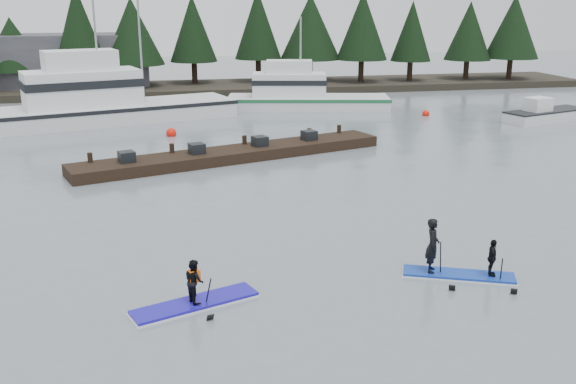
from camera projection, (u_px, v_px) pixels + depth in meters
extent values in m
plane|color=slate|center=(331.00, 289.00, 18.01)|extent=(160.00, 160.00, 0.00)
cube|color=#2D281E|center=(207.00, 88.00, 57.34)|extent=(70.00, 8.00, 0.60)
cube|color=#4C4C51|center=(43.00, 64.00, 55.88)|extent=(18.00, 6.00, 5.00)
cube|color=silver|center=(115.00, 120.00, 43.09)|extent=(16.61, 8.80, 2.13)
cube|color=white|center=(82.00, 88.00, 41.58)|extent=(7.82, 5.11, 2.31)
cylinder|color=gray|center=(97.00, 50.00, 41.40)|extent=(0.14, 0.14, 7.09)
cube|color=silver|center=(308.00, 107.00, 48.15)|extent=(12.37, 5.77, 1.70)
cube|color=white|center=(289.00, 85.00, 47.66)|extent=(5.75, 3.50, 1.70)
cylinder|color=gray|center=(301.00, 57.00, 47.08)|extent=(0.14, 0.14, 5.75)
cube|color=silver|center=(546.00, 115.00, 43.18)|extent=(6.62, 3.74, 0.74)
cube|color=black|center=(234.00, 154.00, 32.66)|extent=(16.37, 7.23, 0.55)
sphere|color=red|center=(171.00, 136.00, 38.45)|extent=(0.62, 0.62, 0.62)
sphere|color=red|center=(426.00, 116.00, 45.21)|extent=(0.52, 0.52, 0.52)
sphere|color=red|center=(19.00, 129.00, 40.48)|extent=(0.53, 0.53, 0.53)
cube|color=#1A12AA|center=(195.00, 304.00, 17.02)|extent=(3.49, 1.95, 0.13)
imported|color=black|center=(194.00, 281.00, 16.84)|extent=(0.62, 0.69, 1.18)
cube|color=orange|center=(194.00, 276.00, 16.80)|extent=(0.35, 0.29, 0.32)
cylinder|color=black|center=(207.00, 298.00, 16.92)|extent=(0.22, 0.86, 1.47)
cube|color=#1135A5|center=(458.00, 275.00, 18.82)|extent=(3.25, 1.93, 0.11)
imported|color=black|center=(433.00, 245.00, 18.72)|extent=(0.59, 0.70, 1.63)
cylinder|color=black|center=(441.00, 263.00, 18.59)|extent=(0.52, 0.84, 1.62)
imported|color=black|center=(492.00, 258.00, 18.49)|extent=(0.50, 0.70, 1.11)
cylinder|color=black|center=(501.00, 276.00, 18.37)|extent=(0.46, 0.75, 1.44)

